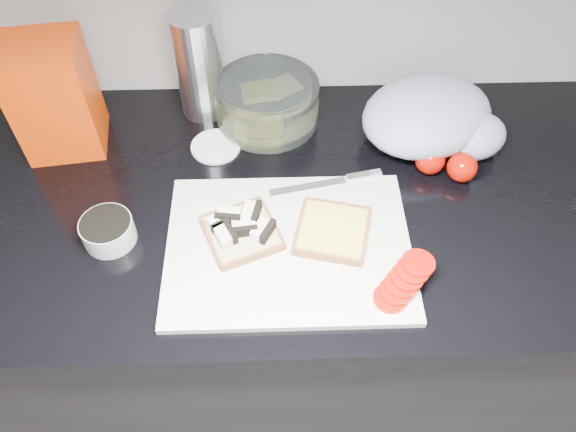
# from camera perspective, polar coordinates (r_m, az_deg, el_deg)

# --- Properties ---
(base_cabinet) EXTENTS (3.50, 0.60, 0.86)m
(base_cabinet) POSITION_cam_1_polar(r_m,az_deg,el_deg) (1.39, 0.44, -10.44)
(base_cabinet) COLOR black
(base_cabinet) RESTS_ON ground
(countertop) EXTENTS (3.50, 0.64, 0.04)m
(countertop) POSITION_cam_1_polar(r_m,az_deg,el_deg) (1.02, 0.59, 1.69)
(countertop) COLOR black
(countertop) RESTS_ON base_cabinet
(cutting_board) EXTENTS (0.40, 0.30, 0.01)m
(cutting_board) POSITION_cam_1_polar(r_m,az_deg,el_deg) (0.92, 0.06, -3.16)
(cutting_board) COLOR silver
(cutting_board) RESTS_ON countertop
(bread_left) EXTENTS (0.15, 0.15, 0.04)m
(bread_left) POSITION_cam_1_polar(r_m,az_deg,el_deg) (0.93, -4.79, -1.47)
(bread_left) COLOR #CCBC8F
(bread_left) RESTS_ON cutting_board
(bread_right) EXTENTS (0.15, 0.15, 0.02)m
(bread_right) POSITION_cam_1_polar(r_m,az_deg,el_deg) (0.93, 4.54, -1.50)
(bread_right) COLOR #CCBC8F
(bread_right) RESTS_ON cutting_board
(tomato_slices) EXTENTS (0.12, 0.12, 0.03)m
(tomato_slices) POSITION_cam_1_polar(r_m,az_deg,el_deg) (0.88, 11.73, -6.44)
(tomato_slices) COLOR #AD0D04
(tomato_slices) RESTS_ON cutting_board
(knife) EXTENTS (0.20, 0.06, 0.01)m
(knife) POSITION_cam_1_polar(r_m,az_deg,el_deg) (1.01, 5.32, 3.64)
(knife) COLOR silver
(knife) RESTS_ON cutting_board
(seed_tub) EXTENTS (0.09, 0.09, 0.04)m
(seed_tub) POSITION_cam_1_polar(r_m,az_deg,el_deg) (0.97, -17.85, -1.36)
(seed_tub) COLOR #ACB1B1
(seed_tub) RESTS_ON countertop
(tub_lid) EXTENTS (0.10, 0.10, 0.01)m
(tub_lid) POSITION_cam_1_polar(r_m,az_deg,el_deg) (1.09, -7.35, 7.01)
(tub_lid) COLOR white
(tub_lid) RESTS_ON countertop
(glass_bowl) EXTENTS (0.20, 0.20, 0.08)m
(glass_bowl) POSITION_cam_1_polar(r_m,az_deg,el_deg) (1.12, -2.14, 11.45)
(glass_bowl) COLOR silver
(glass_bowl) RESTS_ON countertop
(bread_bag) EXTENTS (0.15, 0.14, 0.21)m
(bread_bag) POSITION_cam_1_polar(r_m,az_deg,el_deg) (1.11, -22.66, 11.09)
(bread_bag) COLOR red
(bread_bag) RESTS_ON countertop
(steel_canister) EXTENTS (0.09, 0.09, 0.21)m
(steel_canister) POSITION_cam_1_polar(r_m,az_deg,el_deg) (1.12, -9.05, 14.86)
(steel_canister) COLOR silver
(steel_canister) RESTS_ON countertop
(grocery_bag) EXTENTS (0.32, 0.29, 0.11)m
(grocery_bag) POSITION_cam_1_polar(r_m,az_deg,el_deg) (1.10, 14.55, 9.59)
(grocery_bag) COLOR #99A2BC
(grocery_bag) RESTS_ON countertop
(whole_tomatoes) EXTENTS (0.11, 0.08, 0.05)m
(whole_tomatoes) POSITION_cam_1_polar(r_m,az_deg,el_deg) (1.06, 15.76, 5.15)
(whole_tomatoes) COLOR #AD0D04
(whole_tomatoes) RESTS_ON countertop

